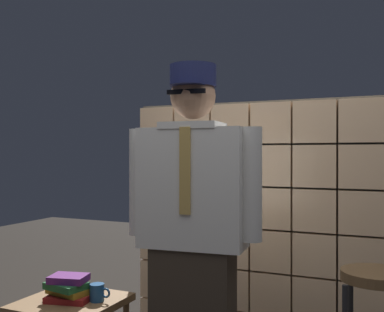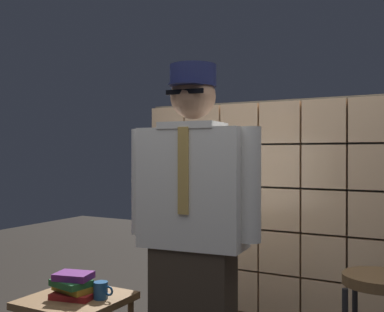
{
  "view_description": "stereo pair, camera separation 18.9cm",
  "coord_description": "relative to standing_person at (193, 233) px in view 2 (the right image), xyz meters",
  "views": [
    {
      "loc": [
        0.79,
        -1.82,
        1.36
      ],
      "look_at": [
        -0.2,
        0.38,
        1.35
      ],
      "focal_mm": 43.49,
      "sensor_mm": 36.0,
      "label": 1
    },
    {
      "loc": [
        0.96,
        -1.73,
        1.36
      ],
      "look_at": [
        -0.2,
        0.38,
        1.35
      ],
      "focal_mm": 43.49,
      "sensor_mm": 36.0,
      "label": 2
    }
  ],
  "objects": [
    {
      "name": "glass_block_wall",
      "position": [
        0.19,
        0.87,
        -0.1
      ],
      "size": [
        2.03,
        0.1,
        1.74
      ],
      "color": "#E0B78C",
      "rests_on": "ground"
    },
    {
      "name": "standing_person",
      "position": [
        0.0,
        0.0,
        0.0
      ],
      "size": [
        0.73,
        0.33,
        1.82
      ],
      "rotation": [
        0.0,
        0.0,
        0.1
      ],
      "color": "#382D23",
      "rests_on": "ground"
    },
    {
      "name": "side_table",
      "position": [
        -0.69,
        -0.13,
        -0.47
      ],
      "size": [
        0.52,
        0.52,
        0.55
      ],
      "color": "brown",
      "rests_on": "ground"
    },
    {
      "name": "book_stack",
      "position": [
        -0.69,
        -0.15,
        -0.33
      ],
      "size": [
        0.27,
        0.2,
        0.14
      ],
      "color": "maroon",
      "rests_on": "side_table"
    },
    {
      "name": "coffee_mug",
      "position": [
        -0.54,
        -0.09,
        -0.35
      ],
      "size": [
        0.13,
        0.08,
        0.09
      ],
      "color": "navy",
      "rests_on": "side_table"
    }
  ]
}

